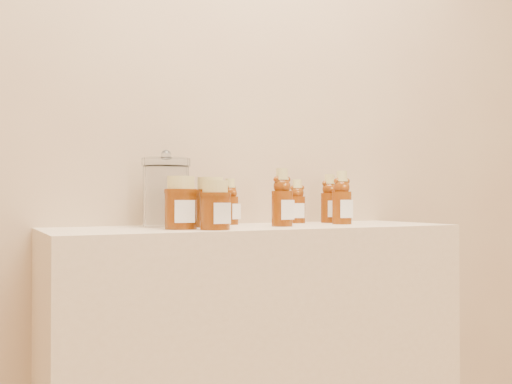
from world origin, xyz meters
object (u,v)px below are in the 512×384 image
display_table (258,380)px  bear_bottle_back_left (230,199)px  glass_canister (166,189)px  bear_bottle_front_left (282,194)px  honey_jar_left (181,203)px

display_table → bear_bottle_back_left: bearing=102.3°
glass_canister → bear_bottle_front_left: bearing=-22.5°
bear_bottle_front_left → glass_canister: (-0.31, 0.13, 0.01)m
glass_canister → display_table: bearing=-19.7°
display_table → honey_jar_left: (-0.26, -0.05, 0.52)m
display_table → glass_canister: (-0.25, 0.09, 0.56)m
bear_bottle_back_left → honey_jar_left: bearing=-163.4°
bear_bottle_back_left → bear_bottle_front_left: bear_bottle_front_left is taller
bear_bottle_front_left → honey_jar_left: (-0.32, -0.01, -0.03)m
honey_jar_left → glass_canister: 0.15m
display_table → bear_bottle_back_left: (-0.03, 0.13, 0.53)m
bear_bottle_back_left → glass_canister: bearing=168.3°
bear_bottle_front_left → glass_canister: size_ratio=0.89×
bear_bottle_back_left → honey_jar_left: size_ratio=1.16×
display_table → honey_jar_left: bearing=-168.5°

